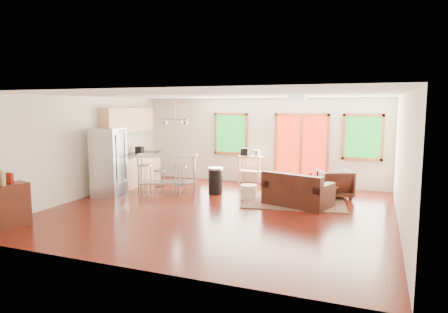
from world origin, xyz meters
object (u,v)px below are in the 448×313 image
(coffee_table, at_px, (315,188))
(armchair, at_px, (335,182))
(kitchen_cart, at_px, (250,160))
(ottoman, at_px, (296,187))
(refrigerator, at_px, (109,163))
(island, at_px, (167,166))
(rug, at_px, (294,201))
(loveseat, at_px, (297,193))

(coffee_table, distance_m, armchair, 0.72)
(kitchen_cart, bearing_deg, ottoman, -29.98)
(ottoman, relative_size, refrigerator, 0.32)
(island, distance_m, kitchen_cart, 2.59)
(coffee_table, bearing_deg, armchair, 54.05)
(coffee_table, relative_size, armchair, 1.40)
(coffee_table, xyz_separation_m, ottoman, (-0.60, 0.61, -0.15))
(refrigerator, bearing_deg, ottoman, 18.07)
(rug, xyz_separation_m, refrigerator, (-4.61, -1.17, 0.88))
(armchair, relative_size, island, 0.46)
(coffee_table, bearing_deg, rug, -152.32)
(rug, xyz_separation_m, coffee_table, (0.47, 0.25, 0.33))
(loveseat, relative_size, ottoman, 2.96)
(kitchen_cart, bearing_deg, loveseat, -49.45)
(rug, relative_size, armchair, 3.00)
(loveseat, distance_m, ottoman, 1.28)
(refrigerator, bearing_deg, rug, 7.97)
(ottoman, relative_size, kitchen_cart, 0.52)
(rug, distance_m, ottoman, 0.89)
(ottoman, height_order, island, island)
(ottoman, bearing_deg, rug, -81.45)
(refrigerator, xyz_separation_m, kitchen_cart, (2.92, 2.94, -0.15))
(kitchen_cart, bearing_deg, refrigerator, -134.82)
(coffee_table, height_order, refrigerator, refrigerator)
(island, height_order, kitchen_cart, kitchen_cart)
(rug, bearing_deg, armchair, 42.81)
(ottoman, distance_m, refrigerator, 4.97)
(armchair, relative_size, ottoman, 1.41)
(island, bearing_deg, kitchen_cart, 46.33)
(armchair, distance_m, kitchen_cart, 2.77)
(rug, xyz_separation_m, loveseat, (0.15, -0.39, 0.31))
(rug, bearing_deg, kitchen_cart, 133.91)
(rug, relative_size, loveseat, 1.43)
(coffee_table, relative_size, ottoman, 1.98)
(ottoman, xyz_separation_m, refrigerator, (-4.49, -2.03, 0.70))
(rug, height_order, coffee_table, coffee_table)
(coffee_table, bearing_deg, ottoman, 134.50)
(loveseat, distance_m, coffee_table, 0.72)
(coffee_table, xyz_separation_m, island, (-3.96, -0.36, 0.38))
(refrigerator, bearing_deg, armchair, 13.65)
(island, relative_size, kitchen_cart, 1.63)
(loveseat, bearing_deg, island, -167.54)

